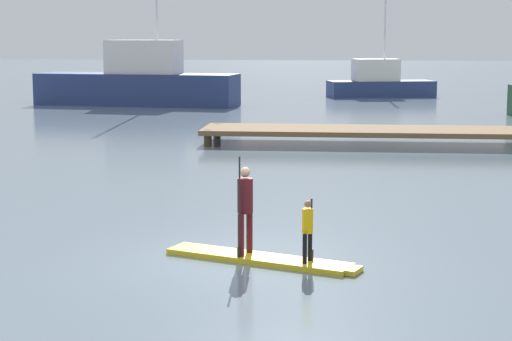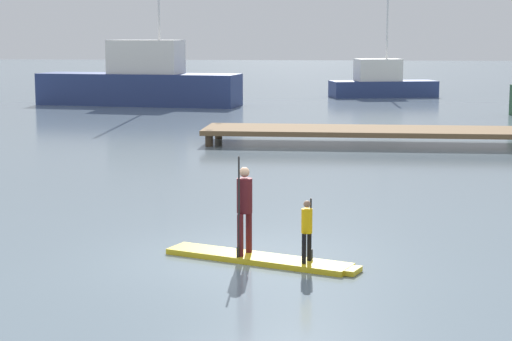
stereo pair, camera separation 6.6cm
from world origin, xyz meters
name	(u,v)px [view 1 (the left image)]	position (x,y,z in m)	size (l,w,h in m)	color
ground_plane	(235,258)	(0.00, 0.00, 0.00)	(240.00, 240.00, 0.00)	slate
paddleboard_near	(262,259)	(0.51, -0.22, 0.05)	(3.56, 1.83, 0.10)	gold
paddler_adult	(245,205)	(0.19, -0.11, 1.00)	(0.36, 0.47, 1.79)	#4C1419
paddler_child_solo	(308,228)	(1.32, -0.53, 0.70)	(0.24, 0.37, 1.09)	black
fishing_boat_white_large	(138,82)	(-9.66, 33.71, 1.30)	(11.66, 4.14, 11.61)	navy
motor_boat_small_navy	(379,83)	(4.07, 41.65, 0.90)	(7.00, 3.75, 6.47)	navy
floating_dock	(384,131)	(3.34, 16.94, 0.48)	(13.16, 2.91, 0.58)	brown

